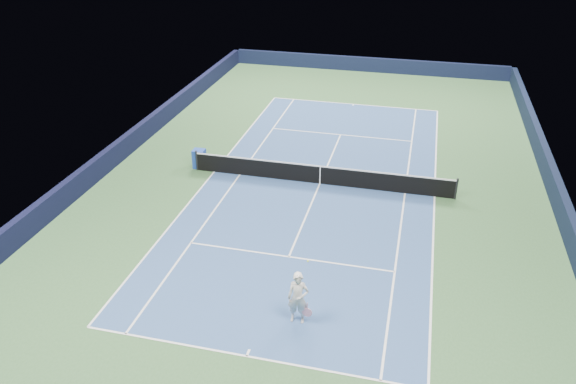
# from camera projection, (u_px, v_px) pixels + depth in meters

# --- Properties ---
(ground) EXTENTS (40.00, 40.00, 0.00)m
(ground) POSITION_uv_depth(u_px,v_px,m) (320.00, 184.00, 27.47)
(ground) COLOR #325830
(ground) RESTS_ON ground
(wall_far) EXTENTS (22.00, 0.35, 1.10)m
(wall_far) POSITION_uv_depth(u_px,v_px,m) (368.00, 65.00, 44.14)
(wall_far) COLOR #101632
(wall_far) RESTS_ON ground
(wall_right) EXTENTS (0.35, 40.00, 1.10)m
(wall_right) POSITION_uv_depth(u_px,v_px,m) (559.00, 200.00, 24.93)
(wall_right) COLOR #111933
(wall_right) RESTS_ON ground
(wall_left) EXTENTS (0.35, 40.00, 1.10)m
(wall_left) POSITION_uv_depth(u_px,v_px,m) (118.00, 152.00, 29.48)
(wall_left) COLOR black
(wall_left) RESTS_ON ground
(court_surface) EXTENTS (10.97, 23.77, 0.01)m
(court_surface) POSITION_uv_depth(u_px,v_px,m) (320.00, 184.00, 27.46)
(court_surface) COLOR #2D4C7F
(court_surface) RESTS_ON ground
(baseline_far) EXTENTS (10.97, 0.08, 0.00)m
(baseline_far) POSITION_uv_depth(u_px,v_px,m) (354.00, 104.00, 37.61)
(baseline_far) COLOR white
(baseline_far) RESTS_ON ground
(baseline_near) EXTENTS (10.97, 0.08, 0.00)m
(baseline_near) POSITION_uv_depth(u_px,v_px,m) (247.00, 356.00, 17.31)
(baseline_near) COLOR white
(baseline_near) RESTS_ON ground
(sideline_doubles_right) EXTENTS (0.08, 23.77, 0.00)m
(sideline_doubles_right) POSITION_uv_depth(u_px,v_px,m) (435.00, 196.00, 26.31)
(sideline_doubles_right) COLOR white
(sideline_doubles_right) RESTS_ON ground
(sideline_doubles_left) EXTENTS (0.08, 23.77, 0.00)m
(sideline_doubles_left) POSITION_uv_depth(u_px,v_px,m) (214.00, 172.00, 28.61)
(sideline_doubles_left) COLOR white
(sideline_doubles_left) RESTS_ON ground
(sideline_singles_right) EXTENTS (0.08, 23.77, 0.00)m
(sideline_singles_right) POSITION_uv_depth(u_px,v_px,m) (405.00, 193.00, 26.60)
(sideline_singles_right) COLOR white
(sideline_singles_right) RESTS_ON ground
(sideline_singles_left) EXTENTS (0.08, 23.77, 0.00)m
(sideline_singles_left) POSITION_uv_depth(u_px,v_px,m) (240.00, 175.00, 28.33)
(sideline_singles_left) COLOR white
(sideline_singles_left) RESTS_ON ground
(service_line_far) EXTENTS (8.23, 0.08, 0.00)m
(service_line_far) POSITION_uv_depth(u_px,v_px,m) (341.00, 135.00, 32.93)
(service_line_far) COLOR white
(service_line_far) RESTS_ON ground
(service_line_near) EXTENTS (8.23, 0.08, 0.00)m
(service_line_near) POSITION_uv_depth(u_px,v_px,m) (289.00, 257.00, 21.99)
(service_line_near) COLOR white
(service_line_near) RESTS_ON ground
(center_service_line) EXTENTS (0.08, 12.80, 0.00)m
(center_service_line) POSITION_uv_depth(u_px,v_px,m) (320.00, 184.00, 27.46)
(center_service_line) COLOR white
(center_service_line) RESTS_ON ground
(center_mark_far) EXTENTS (0.08, 0.30, 0.00)m
(center_mark_far) POSITION_uv_depth(u_px,v_px,m) (353.00, 105.00, 37.48)
(center_mark_far) COLOR white
(center_mark_far) RESTS_ON ground
(center_mark_near) EXTENTS (0.08, 0.30, 0.00)m
(center_mark_near) POSITION_uv_depth(u_px,v_px,m) (248.00, 353.00, 17.44)
(center_mark_near) COLOR white
(center_mark_near) RESTS_ON ground
(tennis_net) EXTENTS (12.90, 0.10, 1.07)m
(tennis_net) POSITION_uv_depth(u_px,v_px,m) (320.00, 174.00, 27.23)
(tennis_net) COLOR black
(tennis_net) RESTS_ON ground
(sponsor_cube) EXTENTS (0.63, 0.56, 0.98)m
(sponsor_cube) POSITION_uv_depth(u_px,v_px,m) (199.00, 159.00, 28.86)
(sponsor_cube) COLOR #1B3FA7
(sponsor_cube) RESTS_ON ground
(tennis_player) EXTENTS (0.85, 1.28, 1.92)m
(tennis_player) POSITION_uv_depth(u_px,v_px,m) (298.00, 298.00, 18.30)
(tennis_player) COLOR silver
(tennis_player) RESTS_ON ground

